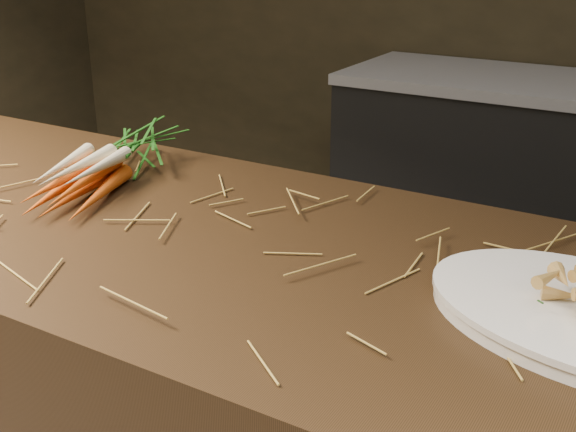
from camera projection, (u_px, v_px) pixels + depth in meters
name	position (u px, v px, depth m)	size (l,w,h in m)	color
straw_bedding	(213.00, 228.00, 1.16)	(1.40, 0.60, 0.02)	olive
root_veg_bunch	(111.00, 158.00, 1.40)	(0.27, 0.48, 0.09)	#C3440E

